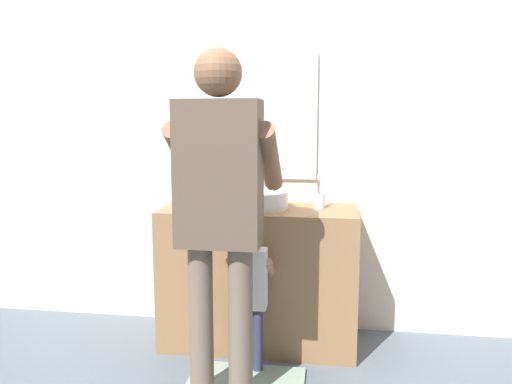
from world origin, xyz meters
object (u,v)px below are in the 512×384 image
Objects in this scene: toothbrush_cup at (319,200)px; child_toddler at (250,287)px; soap_bottle at (205,195)px; adult_parent at (220,196)px.

child_toddler is at bearing -129.79° from toothbrush_cup.
adult_parent reaches higher than soap_bottle.
toothbrush_cup is 1.25× the size of soap_bottle.
adult_parent is (-0.48, -0.73, 0.12)m from toothbrush_cup.
adult_parent is at bearing -123.26° from toothbrush_cup.
soap_bottle is (-0.74, -0.01, 0.01)m from toothbrush_cup.
child_toddler is at bearing -50.24° from soap_bottle.
child_toddler is (-0.37, -0.45, -0.44)m from toothbrush_cup.
toothbrush_cup reaches higher than soap_bottle.
adult_parent reaches higher than child_toddler.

